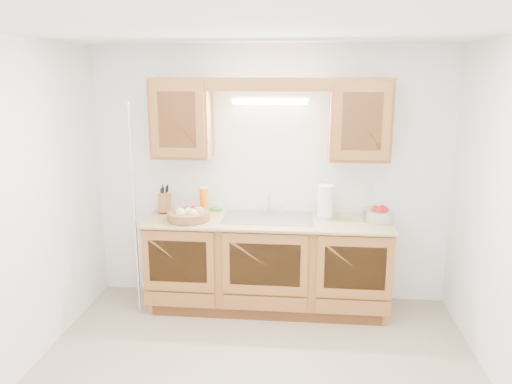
# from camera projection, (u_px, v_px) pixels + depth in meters

# --- Properties ---
(room) EXTENTS (3.52, 3.50, 2.50)m
(room) POSITION_uv_depth(u_px,v_px,m) (255.00, 219.00, 3.47)
(room) COLOR tan
(room) RESTS_ON ground
(base_cabinets) EXTENTS (2.20, 0.60, 0.86)m
(base_cabinets) POSITION_uv_depth(u_px,v_px,m) (267.00, 264.00, 4.82)
(base_cabinets) COLOR #A46230
(base_cabinets) RESTS_ON ground
(countertop) EXTENTS (2.30, 0.63, 0.04)m
(countertop) POSITION_uv_depth(u_px,v_px,m) (268.00, 221.00, 4.70)
(countertop) COLOR tan
(countertop) RESTS_ON base_cabinets
(upper_cabinet_left) EXTENTS (0.55, 0.33, 0.75)m
(upper_cabinet_left) POSITION_uv_depth(u_px,v_px,m) (182.00, 118.00, 4.71)
(upper_cabinet_left) COLOR #A46230
(upper_cabinet_left) RESTS_ON room
(upper_cabinet_right) EXTENTS (0.55, 0.33, 0.75)m
(upper_cabinet_right) POSITION_uv_depth(u_px,v_px,m) (360.00, 120.00, 4.55)
(upper_cabinet_right) COLOR #A46230
(upper_cabinet_right) RESTS_ON room
(valance) EXTENTS (2.20, 0.05, 0.12)m
(valance) POSITION_uv_depth(u_px,v_px,m) (268.00, 85.00, 4.42)
(valance) COLOR #A46230
(valance) RESTS_ON room
(fluorescent_fixture) EXTENTS (0.76, 0.08, 0.08)m
(fluorescent_fixture) POSITION_uv_depth(u_px,v_px,m) (270.00, 100.00, 4.67)
(fluorescent_fixture) COLOR white
(fluorescent_fixture) RESTS_ON room
(sink) EXTENTS (0.84, 0.46, 0.36)m
(sink) POSITION_uv_depth(u_px,v_px,m) (268.00, 226.00, 4.73)
(sink) COLOR #9E9EA3
(sink) RESTS_ON countertop
(wire_shelf_pole) EXTENTS (0.03, 0.03, 2.00)m
(wire_shelf_pole) POSITION_uv_depth(u_px,v_px,m) (135.00, 213.00, 4.55)
(wire_shelf_pole) COLOR silver
(wire_shelf_pole) RESTS_ON ground
(outlet_plate) EXTENTS (0.08, 0.01, 0.12)m
(outlet_plate) POSITION_uv_depth(u_px,v_px,m) (367.00, 188.00, 4.84)
(outlet_plate) COLOR white
(outlet_plate) RESTS_ON room
(fruit_basket) EXTENTS (0.47, 0.47, 0.12)m
(fruit_basket) POSITION_uv_depth(u_px,v_px,m) (188.00, 215.00, 4.65)
(fruit_basket) COLOR brown
(fruit_basket) RESTS_ON countertop
(knife_block) EXTENTS (0.11, 0.17, 0.28)m
(knife_block) POSITION_uv_depth(u_px,v_px,m) (164.00, 202.00, 4.90)
(knife_block) COLOR #A46230
(knife_block) RESTS_ON countertop
(orange_canister) EXTENTS (0.09, 0.09, 0.25)m
(orange_canister) POSITION_uv_depth(u_px,v_px,m) (204.00, 199.00, 4.91)
(orange_canister) COLOR orange
(orange_canister) RESTS_ON countertop
(soap_bottle) EXTENTS (0.11, 0.11, 0.19)m
(soap_bottle) POSITION_uv_depth(u_px,v_px,m) (325.00, 204.00, 4.84)
(soap_bottle) COLOR #2463B4
(soap_bottle) RESTS_ON countertop
(sponge) EXTENTS (0.12, 0.09, 0.02)m
(sponge) POSITION_uv_depth(u_px,v_px,m) (216.00, 210.00, 4.99)
(sponge) COLOR #CC333F
(sponge) RESTS_ON countertop
(paper_towel) EXTENTS (0.18, 0.18, 0.38)m
(paper_towel) POSITION_uv_depth(u_px,v_px,m) (325.00, 202.00, 4.70)
(paper_towel) COLOR silver
(paper_towel) RESTS_ON countertop
(apple_bowl) EXTENTS (0.30, 0.30, 0.15)m
(apple_bowl) POSITION_uv_depth(u_px,v_px,m) (379.00, 214.00, 4.61)
(apple_bowl) COLOR silver
(apple_bowl) RESTS_ON countertop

